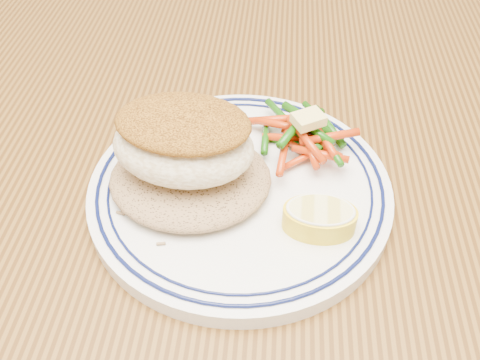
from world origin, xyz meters
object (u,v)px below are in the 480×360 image
(lemon_wedge, at_px, (320,217))
(fish_fillet, at_px, (183,140))
(dining_table, at_px, (204,252))
(plate, at_px, (240,189))
(rice_pilaf, at_px, (190,175))
(vegetable_pile, at_px, (305,135))

(lemon_wedge, bearing_deg, fish_fillet, 160.07)
(dining_table, bearing_deg, plate, -16.59)
(dining_table, xyz_separation_m, rice_pilaf, (-0.00, -0.02, 0.12))
(plate, distance_m, vegetable_pile, 0.08)
(dining_table, distance_m, plate, 0.11)
(lemon_wedge, bearing_deg, plate, 146.46)
(fish_fillet, height_order, vegetable_pile, fish_fillet)
(rice_pilaf, relative_size, vegetable_pile, 1.24)
(dining_table, distance_m, lemon_wedge, 0.17)
(dining_table, xyz_separation_m, vegetable_pile, (0.09, 0.04, 0.13))
(dining_table, relative_size, rice_pilaf, 11.08)
(plate, relative_size, lemon_wedge, 4.40)
(vegetable_pile, bearing_deg, rice_pilaf, -147.86)
(dining_table, relative_size, lemon_wedge, 25.65)
(plate, relative_size, fish_fillet, 2.09)
(plate, bearing_deg, dining_table, 163.41)
(dining_table, bearing_deg, fish_fillet, -116.91)
(plate, bearing_deg, vegetable_pile, 44.89)
(plate, bearing_deg, lemon_wedge, -33.54)
(dining_table, height_order, fish_fillet, fish_fillet)
(rice_pilaf, bearing_deg, dining_table, 77.52)
(fish_fillet, xyz_separation_m, vegetable_pile, (0.10, 0.06, -0.04))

